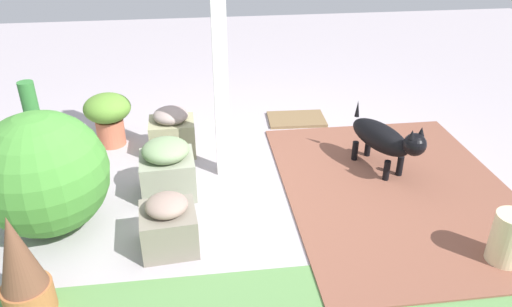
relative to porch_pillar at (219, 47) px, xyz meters
name	(u,v)px	position (x,y,z in m)	size (l,w,h in m)	color
ground_plane	(254,186)	(-0.23, 0.27, -1.10)	(12.00, 12.00, 0.00)	#ABA1A7
brick_path	(398,190)	(-1.37, 0.49, -1.09)	(1.80, 2.40, 0.02)	brown
porch_pillar	(219,47)	(0.00, 0.00, 0.00)	(0.11, 0.11, 2.19)	white
stone_planter_nearest	(172,132)	(0.43, -0.41, -0.89)	(0.41, 0.35, 0.45)	tan
stone_planter_near	(167,168)	(0.46, 0.28, -0.87)	(0.44, 0.42, 0.47)	gray
stone_planter_mid	(169,224)	(0.43, 0.96, -0.91)	(0.40, 0.39, 0.40)	gray
round_shrub	(44,174)	(1.26, 0.62, -0.66)	(0.88, 0.88, 0.88)	#468C35
terracotta_pot_broad	(108,114)	(1.02, -0.65, -0.79)	(0.43, 0.43, 0.50)	#C3664B
terracotta_pot_tall	(37,134)	(1.59, -0.40, -0.83)	(0.24, 0.24, 0.75)	#AC5236
terracotta_pot_spiky	(21,268)	(1.21, 1.43, -0.78)	(0.28, 0.28, 0.66)	#A96437
dog	(384,139)	(-1.34, 0.18, -0.78)	(0.46, 0.77, 0.54)	black
ceramic_urn	(508,239)	(-1.72, 1.40, -0.91)	(0.22, 0.22, 0.37)	beige
doormat	(296,119)	(-0.83, -0.95, -1.08)	(0.59, 0.39, 0.03)	brown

